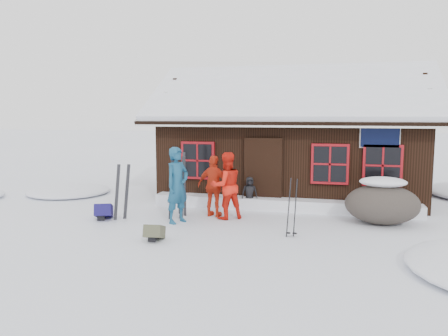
% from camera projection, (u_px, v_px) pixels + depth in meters
% --- Properties ---
extents(ground, '(120.00, 120.00, 0.00)m').
position_uv_depth(ground, '(210.00, 226.00, 10.79)').
color(ground, white).
rests_on(ground, ground).
extents(mountain_hut, '(8.90, 6.09, 4.42)m').
position_uv_depth(mountain_hut, '(293.00, 148.00, 15.01)').
color(mountain_hut, black).
rests_on(mountain_hut, ground).
extents(snow_drift, '(7.60, 0.60, 0.35)m').
position_uv_depth(snow_drift, '(282.00, 204.00, 12.56)').
color(snow_drift, white).
rests_on(snow_drift, ground).
extents(snow_mounds, '(20.60, 13.20, 0.48)m').
position_uv_depth(snow_mounds, '(286.00, 213.00, 12.17)').
color(snow_mounds, white).
rests_on(snow_mounds, ground).
extents(skier_teal, '(0.71, 0.83, 1.93)m').
position_uv_depth(skier_teal, '(177.00, 185.00, 11.00)').
color(skier_teal, navy).
rests_on(skier_teal, ground).
extents(skier_orange_left, '(1.08, 1.04, 1.76)m').
position_uv_depth(skier_orange_left, '(226.00, 186.00, 11.43)').
color(skier_orange_left, red).
rests_on(skier_orange_left, ground).
extents(skier_orange_right, '(1.02, 0.56, 1.65)m').
position_uv_depth(skier_orange_right, '(214.00, 186.00, 11.69)').
color(skier_orange_right, red).
rests_on(skier_orange_right, ground).
extents(skier_crouched, '(0.53, 0.43, 0.94)m').
position_uv_depth(skier_crouched, '(250.00, 193.00, 12.65)').
color(skier_crouched, black).
rests_on(skier_crouched, ground).
extents(boulder, '(1.82, 1.36, 1.07)m').
position_uv_depth(boulder, '(382.00, 203.00, 10.91)').
color(boulder, '#443C36').
rests_on(boulder, ground).
extents(ski_pair_left, '(0.43, 0.25, 1.51)m').
position_uv_depth(ski_pair_left, '(122.00, 193.00, 11.39)').
color(ski_pair_left, black).
rests_on(ski_pair_left, ground).
extents(ski_pair_mid, '(0.39, 0.30, 1.78)m').
position_uv_depth(ski_pair_mid, '(181.00, 184.00, 11.89)').
color(ski_pair_mid, black).
rests_on(ski_pair_mid, ground).
extents(ski_pair_right, '(0.44, 0.20, 1.71)m').
position_uv_depth(ski_pair_right, '(177.00, 189.00, 11.43)').
color(ski_pair_right, black).
rests_on(ski_pair_right, ground).
extents(ski_poles, '(0.24, 0.12, 1.37)m').
position_uv_depth(ski_poles, '(292.00, 209.00, 9.75)').
color(ski_poles, black).
rests_on(ski_poles, ground).
extents(backpack_blue, '(0.61, 0.68, 0.31)m').
position_uv_depth(backpack_blue, '(104.00, 214.00, 11.44)').
color(backpack_blue, '#181352').
rests_on(backpack_blue, ground).
extents(backpack_olive, '(0.44, 0.54, 0.27)m').
position_uv_depth(backpack_olive, '(155.00, 235.00, 9.50)').
color(backpack_olive, '#4A4C36').
rests_on(backpack_olive, ground).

